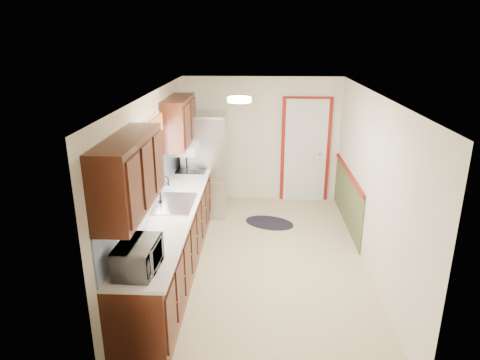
# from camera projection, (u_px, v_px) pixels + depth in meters

# --- Properties ---
(room_shell) EXTENTS (3.20, 5.20, 2.52)m
(room_shell) POSITION_uv_depth(u_px,v_px,m) (262.00, 182.00, 5.89)
(room_shell) COLOR #C7B68C
(room_shell) RESTS_ON ground
(kitchen_run) EXTENTS (0.63, 4.00, 2.20)m
(kitchen_run) POSITION_uv_depth(u_px,v_px,m) (170.00, 215.00, 5.80)
(kitchen_run) COLOR #3A170D
(kitchen_run) RESTS_ON ground
(back_wall_trim) EXTENTS (1.12, 2.30, 2.08)m
(back_wall_trim) POSITION_uv_depth(u_px,v_px,m) (314.00, 160.00, 8.04)
(back_wall_trim) COLOR maroon
(back_wall_trim) RESTS_ON ground
(ceiling_fixture) EXTENTS (0.30, 0.30, 0.06)m
(ceiling_fixture) POSITION_uv_depth(u_px,v_px,m) (239.00, 100.00, 5.34)
(ceiling_fixture) COLOR #FFD88C
(ceiling_fixture) RESTS_ON room_shell
(microwave) EXTENTS (0.32, 0.56, 0.37)m
(microwave) POSITION_uv_depth(u_px,v_px,m) (138.00, 254.00, 4.13)
(microwave) COLOR white
(microwave) RESTS_ON kitchen_run
(refrigerator) EXTENTS (0.79, 0.78, 1.84)m
(refrigerator) POSITION_uv_depth(u_px,v_px,m) (205.00, 164.00, 7.68)
(refrigerator) COLOR #B7B7BC
(refrigerator) RESTS_ON ground
(rug) EXTENTS (1.01, 0.83, 0.01)m
(rug) POSITION_uv_depth(u_px,v_px,m) (269.00, 223.00, 7.48)
(rug) COLOR black
(rug) RESTS_ON ground
(cooktop) EXTENTS (0.50, 0.60, 0.02)m
(cooktop) POSITION_uv_depth(u_px,v_px,m) (192.00, 168.00, 7.35)
(cooktop) COLOR black
(cooktop) RESTS_ON kitchen_run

